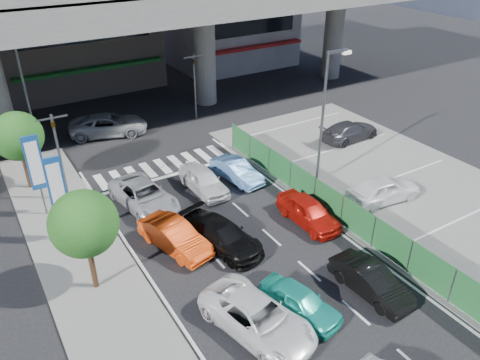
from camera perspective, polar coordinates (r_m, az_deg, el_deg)
ground at (r=21.19m, az=4.99°, el=-12.47°), size 120.00×120.00×0.00m
parking_lot at (r=28.94m, az=20.48°, el=-1.70°), size 12.00×28.00×0.06m
sidewalk_left at (r=21.80m, az=-17.09°, el=-12.33°), size 4.00×30.00×0.12m
fence_run at (r=24.12m, az=13.94°, el=-4.76°), size 0.16×22.00×1.80m
expressway at (r=36.15m, az=-16.63°, el=19.89°), size 64.00×14.00×10.75m
building_center at (r=46.88m, az=-20.54°, el=19.71°), size 14.00×10.90×15.00m
building_east at (r=51.94m, az=-1.57°, el=20.55°), size 12.00×10.90×12.00m
traffic_light_left at (r=26.69m, az=-21.56°, el=4.92°), size 1.60×1.24×5.20m
traffic_light_right at (r=36.37m, az=-5.63°, el=13.14°), size 1.60×1.24×5.20m
street_lamp_right at (r=26.70m, az=10.40°, el=8.51°), size 1.65×0.22×8.00m
street_lamp_left at (r=32.00m, az=-24.40°, el=9.91°), size 1.65×0.22×8.00m
signboard_near at (r=23.35m, az=-21.40°, el=-1.02°), size 0.80×0.14×4.70m
signboard_far at (r=25.98m, az=-23.69°, el=1.64°), size 0.80×0.14×4.70m
tree_near at (r=19.81m, az=-18.49°, el=-5.11°), size 2.80×2.80×4.80m
tree_far at (r=29.04m, az=-25.47°, el=4.84°), size 2.80×2.80×4.80m
sedan_white_mid_left at (r=18.73m, az=2.15°, el=-16.41°), size 3.34×5.35×1.38m
taxi_teal_mid at (r=19.57m, az=7.34°, el=-14.52°), size 2.32×3.86×1.23m
hatch_black_mid_right at (r=21.04m, az=15.68°, el=-11.76°), size 1.55×3.95×1.28m
taxi_orange_left at (r=22.87m, az=-7.97°, el=-6.83°), size 2.48×4.42×1.38m
sedan_black_mid at (r=22.78m, az=-2.22°, el=-6.74°), size 2.97×4.97×1.35m
taxi_orange_right at (r=24.69m, az=8.37°, el=-3.83°), size 1.68×4.07×1.38m
wagon_silver_front_left at (r=26.30m, az=-11.62°, el=-1.89°), size 2.94×5.23×1.38m
sedan_white_front_mid at (r=27.32m, az=-4.45°, el=-0.05°), size 1.72×4.09×1.38m
kei_truck_front_right at (r=28.39m, az=-0.42°, el=1.13°), size 1.90×3.97×1.26m
crossing_wagon_silver at (r=35.79m, az=-15.72°, el=6.49°), size 6.07×4.21×1.54m
parked_sedan_white at (r=27.33m, az=17.08°, el=-1.09°), size 4.54×2.22×1.49m
parked_sedan_dgrey at (r=34.45m, az=13.22°, el=5.84°), size 4.71×2.08×1.35m
traffic_cone at (r=28.49m, az=8.47°, el=0.44°), size 0.39×0.39×0.75m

